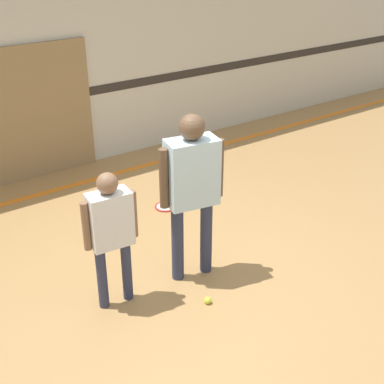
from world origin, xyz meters
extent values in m
plane|color=#A87F4C|center=(0.00, 0.00, 0.00)|extent=(16.00, 16.00, 0.00)
cube|color=beige|center=(0.00, 3.28, 1.60)|extent=(16.00, 0.06, 3.20)
cube|color=#2D2823|center=(0.00, 3.25, 1.02)|extent=(16.00, 0.01, 0.12)
cube|color=#93754C|center=(-0.71, 3.22, 0.88)|extent=(2.42, 0.05, 1.76)
cube|color=orange|center=(0.00, 2.68, 0.00)|extent=(14.40, 0.10, 0.01)
cylinder|color=#2D334C|center=(-0.06, 0.21, 0.39)|extent=(0.11, 0.11, 0.79)
cylinder|color=#2D334C|center=(0.24, 0.16, 0.39)|extent=(0.11, 0.11, 0.79)
cube|color=silver|center=(0.09, 0.19, 1.10)|extent=(0.50, 0.33, 0.62)
sphere|color=brown|center=(0.09, 0.19, 1.53)|extent=(0.23, 0.23, 0.23)
cylinder|color=brown|center=(-0.18, 0.24, 1.09)|extent=(0.08, 0.08, 0.56)
cylinder|color=brown|center=(0.36, 0.14, 1.09)|extent=(0.08, 0.08, 0.56)
cylinder|color=#2D334C|center=(-0.84, 0.24, 0.31)|extent=(0.09, 0.09, 0.62)
cylinder|color=#2D334C|center=(-0.60, 0.22, 0.31)|extent=(0.09, 0.09, 0.62)
cube|color=silver|center=(-0.72, 0.23, 0.87)|extent=(0.38, 0.23, 0.49)
sphere|color=brown|center=(-0.72, 0.23, 1.20)|extent=(0.18, 0.18, 0.18)
cylinder|color=brown|center=(-0.93, 0.24, 0.86)|extent=(0.06, 0.06, 0.44)
cylinder|color=brown|center=(-0.51, 0.21, 0.86)|extent=(0.06, 0.06, 0.44)
torus|color=red|center=(0.61, 1.48, 0.01)|extent=(0.35, 0.35, 0.02)
cylinder|color=silver|center=(0.61, 1.48, 0.01)|extent=(0.22, 0.22, 0.01)
cylinder|color=black|center=(0.81, 1.59, 0.01)|extent=(0.21, 0.12, 0.02)
sphere|color=black|center=(0.91, 1.64, 0.01)|extent=(0.03, 0.03, 0.03)
sphere|color=#CCE038|center=(-0.05, -0.27, 0.03)|extent=(0.07, 0.07, 0.07)
sphere|color=#CCE038|center=(0.74, 1.45, 0.03)|extent=(0.07, 0.07, 0.07)
sphere|color=#CCE038|center=(0.30, 0.27, 0.03)|extent=(0.07, 0.07, 0.07)
camera|label=1|loc=(-2.38, -3.35, 3.12)|focal=50.00mm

